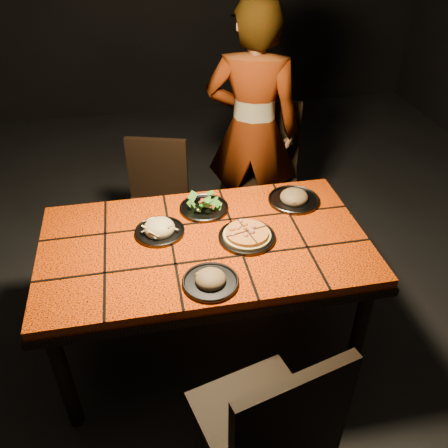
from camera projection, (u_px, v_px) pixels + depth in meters
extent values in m
cube|color=black|center=(208.00, 344.00, 2.78)|extent=(6.00, 7.00, 0.04)
cube|color=#DC4006|center=(205.00, 244.00, 2.35)|extent=(1.60, 0.90, 0.05)
cube|color=black|center=(205.00, 251.00, 2.37)|extent=(1.62, 0.92, 0.04)
cylinder|color=black|center=(65.00, 380.00, 2.17)|extent=(0.07, 0.07, 0.66)
cylinder|color=black|center=(358.00, 333.00, 2.40)|extent=(0.07, 0.07, 0.66)
cylinder|color=black|center=(74.00, 274.00, 2.76)|extent=(0.07, 0.07, 0.66)
cylinder|color=black|center=(309.00, 244.00, 2.98)|extent=(0.07, 0.07, 0.66)
cube|color=black|center=(258.00, 419.00, 1.85)|extent=(0.54, 0.54, 0.04)
cube|color=black|center=(292.00, 424.00, 1.55)|extent=(0.44, 0.15, 0.49)
cylinder|color=black|center=(271.00, 402.00, 2.19)|extent=(0.04, 0.04, 0.46)
cylinder|color=black|center=(200.00, 434.00, 2.07)|extent=(0.04, 0.04, 0.46)
cube|color=black|center=(155.00, 214.00, 3.09)|extent=(0.49, 0.49, 0.04)
cube|color=black|center=(158.00, 169.00, 3.09)|extent=(0.39, 0.15, 0.43)
cylinder|color=black|center=(128.00, 254.00, 3.10)|extent=(0.03, 0.03, 0.40)
cylinder|color=black|center=(176.00, 257.00, 3.08)|extent=(0.03, 0.03, 0.40)
cylinder|color=black|center=(140.00, 226.00, 3.36)|extent=(0.03, 0.03, 0.40)
cylinder|color=black|center=(185.00, 228.00, 3.33)|extent=(0.03, 0.03, 0.40)
cube|color=black|center=(265.00, 180.00, 3.34)|extent=(0.55, 0.55, 0.04)
cube|color=black|center=(268.00, 134.00, 3.35)|extent=(0.43, 0.17, 0.48)
cylinder|color=black|center=(237.00, 221.00, 3.36)|extent=(0.04, 0.04, 0.45)
cylinder|color=black|center=(288.00, 225.00, 3.33)|extent=(0.04, 0.04, 0.45)
cylinder|color=black|center=(241.00, 195.00, 3.65)|extent=(0.04, 0.04, 0.45)
cylinder|color=black|center=(288.00, 197.00, 3.61)|extent=(0.04, 0.04, 0.45)
imported|color=brown|center=(252.00, 131.00, 3.13)|extent=(0.72, 0.59, 1.69)
cylinder|color=#313135|center=(247.00, 237.00, 2.34)|extent=(0.28, 0.28, 0.01)
torus|color=#313135|center=(247.00, 236.00, 2.34)|extent=(0.28, 0.28, 0.01)
cylinder|color=tan|center=(247.00, 235.00, 2.33)|extent=(0.29, 0.29, 0.01)
cylinder|color=#EB923D|center=(247.00, 233.00, 2.32)|extent=(0.26, 0.26, 0.02)
cylinder|color=#313135|center=(160.00, 232.00, 2.38)|extent=(0.25, 0.25, 0.01)
torus|color=#313135|center=(160.00, 231.00, 2.37)|extent=(0.25, 0.25, 0.01)
ellipsoid|color=tan|center=(159.00, 228.00, 2.36)|extent=(0.15, 0.15, 0.08)
cylinder|color=#313135|center=(204.00, 208.00, 2.55)|extent=(0.26, 0.26, 0.01)
torus|color=#313135|center=(204.00, 207.00, 2.54)|extent=(0.26, 0.26, 0.01)
cylinder|color=#313135|center=(211.00, 283.00, 2.08)|extent=(0.25, 0.25, 0.01)
torus|color=#313135|center=(211.00, 281.00, 2.07)|extent=(0.25, 0.25, 0.01)
ellipsoid|color=#7F6243|center=(210.00, 278.00, 2.06)|extent=(0.15, 0.15, 0.08)
cylinder|color=#313135|center=(294.00, 200.00, 2.61)|extent=(0.28, 0.28, 0.01)
torus|color=#313135|center=(294.00, 199.00, 2.61)|extent=(0.28, 0.28, 0.01)
ellipsoid|color=#7F6243|center=(294.00, 196.00, 2.60)|extent=(0.17, 0.17, 0.09)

